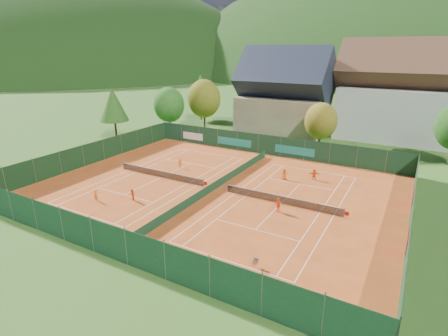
% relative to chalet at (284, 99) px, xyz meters
% --- Properties ---
extents(ground, '(600.00, 600.00, 0.00)m').
position_rel_chalet_xyz_m(ground, '(3.00, -30.00, -6.64)').
color(ground, '#2E581B').
rests_on(ground, ground).
extents(clay_pad, '(40.00, 32.00, 0.01)m').
position_rel_chalet_xyz_m(clay_pad, '(3.00, -30.00, -6.62)').
color(clay_pad, '#AE4619').
rests_on(clay_pad, ground).
extents(court_markings_left, '(11.03, 23.83, 0.00)m').
position_rel_chalet_xyz_m(court_markings_left, '(-5.00, -30.00, -6.61)').
color(court_markings_left, white).
rests_on(court_markings_left, ground).
extents(court_markings_right, '(11.03, 23.83, 0.00)m').
position_rel_chalet_xyz_m(court_markings_right, '(11.00, -30.00, -6.61)').
color(court_markings_right, white).
rests_on(court_markings_right, ground).
extents(tennis_net_left, '(13.30, 0.10, 1.02)m').
position_rel_chalet_xyz_m(tennis_net_left, '(-4.85, -30.00, -6.12)').
color(tennis_net_left, '#59595B').
rests_on(tennis_net_left, ground).
extents(tennis_net_right, '(13.30, 0.10, 1.02)m').
position_rel_chalet_xyz_m(tennis_net_right, '(11.15, -30.00, -6.12)').
color(tennis_net_right, '#59595B').
rests_on(tennis_net_right, ground).
extents(court_divider, '(0.03, 28.80, 1.00)m').
position_rel_chalet_xyz_m(court_divider, '(3.00, -30.00, -6.12)').
color(court_divider, '#153B23').
rests_on(court_divider, ground).
extents(fence_north, '(40.00, 0.10, 3.00)m').
position_rel_chalet_xyz_m(fence_north, '(2.54, -14.01, -5.16)').
color(fence_north, '#143721').
rests_on(fence_north, ground).
extents(fence_south, '(40.00, 0.04, 3.00)m').
position_rel_chalet_xyz_m(fence_south, '(3.00, -46.00, -5.12)').
color(fence_south, '#143720').
rests_on(fence_south, ground).
extents(fence_west, '(0.04, 32.00, 3.00)m').
position_rel_chalet_xyz_m(fence_west, '(-17.00, -30.00, -5.12)').
color(fence_west, '#123318').
rests_on(fence_west, ground).
extents(fence_east, '(0.09, 32.00, 3.00)m').
position_rel_chalet_xyz_m(fence_east, '(23.00, -29.95, -5.14)').
color(fence_east, '#14371D').
rests_on(fence_east, ground).
extents(chalet, '(16.20, 12.00, 16.00)m').
position_rel_chalet_xyz_m(chalet, '(0.00, 0.00, 0.00)').
color(chalet, tan).
rests_on(chalet, ground).
extents(hotel_block_a, '(21.60, 11.00, 17.25)m').
position_rel_chalet_xyz_m(hotel_block_a, '(19.00, 6.00, 0.76)').
color(hotel_block_a, silver).
rests_on(hotel_block_a, ground).
extents(tree_west_front, '(5.72, 5.72, 8.69)m').
position_rel_chalet_xyz_m(tree_west_front, '(-19.00, -10.00, -1.23)').
color(tree_west_front, '#472C19').
rests_on(tree_west_front, ground).
extents(tree_west_mid, '(6.44, 6.44, 9.78)m').
position_rel_chalet_xyz_m(tree_west_mid, '(-15.00, -4.00, -0.56)').
color(tree_west_mid, '#402817').
rests_on(tree_west_mid, ground).
extents(tree_west_back, '(5.60, 5.60, 10.00)m').
position_rel_chalet_xyz_m(tree_west_back, '(-21.00, 4.00, 0.11)').
color(tree_west_back, '#49321A').
rests_on(tree_west_back, ground).
extents(tree_center, '(5.01, 5.01, 7.60)m').
position_rel_chalet_xyz_m(tree_center, '(9.00, -8.00, -1.91)').
color(tree_center, '#422A17').
rests_on(tree_center, ground).
extents(tree_west_side, '(5.04, 5.04, 9.00)m').
position_rel_chalet_xyz_m(tree_west_side, '(-25.00, -18.00, -0.56)').
color(tree_west_side, '#422617').
rests_on(tree_west_side, ground).
extents(mountain_backdrop, '(820.00, 530.00, 242.00)m').
position_rel_chalet_xyz_m(mountain_backdrop, '(31.54, 203.48, -46.26)').
color(mountain_backdrop, black).
rests_on(mountain_backdrop, ground).
extents(ball_hopper, '(0.34, 0.34, 0.80)m').
position_rel_chalet_xyz_m(ball_hopper, '(13.37, -41.59, -6.07)').
color(ball_hopper, slate).
rests_on(ball_hopper, ground).
extents(loose_ball_0, '(0.07, 0.07, 0.07)m').
position_rel_chalet_xyz_m(loose_ball_0, '(-3.86, -34.65, -6.59)').
color(loose_ball_0, '#CCD833').
rests_on(loose_ball_0, ground).
extents(loose_ball_1, '(0.07, 0.07, 0.07)m').
position_rel_chalet_xyz_m(loose_ball_1, '(6.71, -40.15, -6.59)').
color(loose_ball_1, '#CCD833').
rests_on(loose_ball_1, ground).
extents(loose_ball_2, '(0.07, 0.07, 0.07)m').
position_rel_chalet_xyz_m(loose_ball_2, '(6.33, -25.15, -6.59)').
color(loose_ball_2, '#CCD833').
rests_on(loose_ball_2, ground).
extents(loose_ball_3, '(0.07, 0.07, 0.07)m').
position_rel_chalet_xyz_m(loose_ball_3, '(0.17, -19.72, -6.59)').
color(loose_ball_3, '#CCD833').
rests_on(loose_ball_3, ground).
extents(player_left_near, '(0.49, 0.33, 1.29)m').
position_rel_chalet_xyz_m(player_left_near, '(-6.42, -39.06, -5.98)').
color(player_left_near, orange).
rests_on(player_left_near, ground).
extents(player_left_mid, '(0.82, 0.78, 1.33)m').
position_rel_chalet_xyz_m(player_left_mid, '(-3.09, -37.13, -5.96)').
color(player_left_mid, '#E75014').
rests_on(player_left_mid, ground).
extents(player_left_far, '(0.89, 0.54, 1.35)m').
position_rel_chalet_xyz_m(player_left_far, '(-5.03, -25.86, -5.95)').
color(player_left_far, orange).
rests_on(player_left_far, ground).
extents(player_right_near, '(0.83, 0.95, 1.54)m').
position_rel_chalet_xyz_m(player_right_near, '(11.45, -32.03, -5.86)').
color(player_right_near, '#F85216').
rests_on(player_right_near, ground).
extents(player_right_far_a, '(0.82, 0.69, 1.43)m').
position_rel_chalet_xyz_m(player_right_far_a, '(8.81, -23.11, -5.91)').
color(player_right_far_a, '#D55C13').
rests_on(player_right_far_a, ground).
extents(player_right_far_b, '(1.38, 0.81, 1.42)m').
position_rel_chalet_xyz_m(player_right_far_b, '(12.05, -21.35, -5.92)').
color(player_right_far_b, '#F65715').
rests_on(player_right_far_b, ground).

